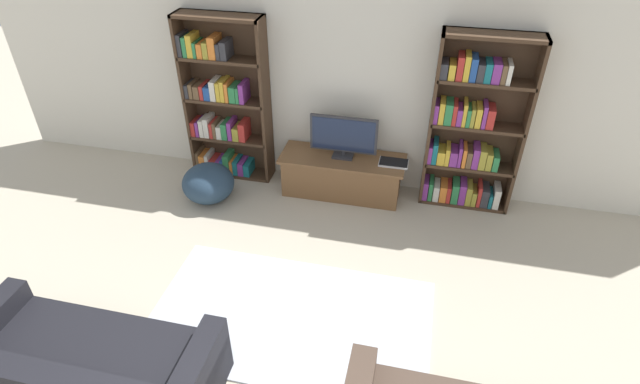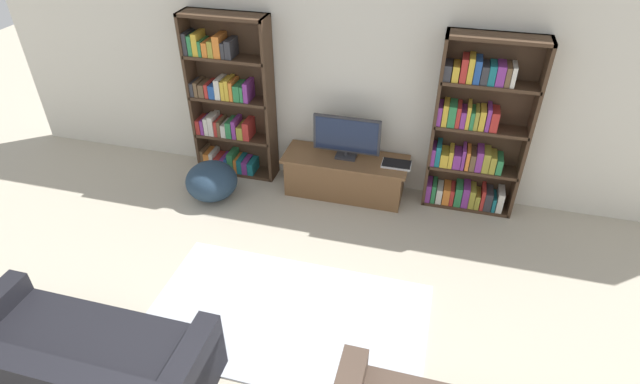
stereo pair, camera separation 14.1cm
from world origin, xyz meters
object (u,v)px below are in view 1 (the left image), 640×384
at_px(tv_stand, 342,175).
at_px(beanbag_ottoman, 208,183).
at_px(bookshelf_left, 224,104).
at_px(television, 344,136).
at_px(laptop, 394,163).
at_px(bookshelf_right, 471,131).
at_px(couch_left_sectional, 85,375).

relative_size(tv_stand, beanbag_ottoman, 2.41).
xyz_separation_m(bookshelf_left, television, (1.49, -0.14, -0.18)).
bearing_deg(tv_stand, beanbag_ottoman, -161.85).
height_order(television, laptop, television).
distance_m(tv_stand, laptop, 0.65).
distance_m(television, beanbag_ottoman, 1.69).
distance_m(bookshelf_left, tv_stand, 1.66).
xyz_separation_m(laptop, beanbag_ottoman, (-2.11, -0.49, -0.28)).
distance_m(bookshelf_right, couch_left_sectional, 4.35).
xyz_separation_m(bookshelf_left, laptop, (2.09, -0.16, -0.45)).
height_order(tv_stand, television, television).
relative_size(bookshelf_right, beanbag_ottoman, 3.30).
bearing_deg(beanbag_ottoman, laptop, 13.09).
height_order(bookshelf_right, television, bookshelf_right).
bearing_deg(bookshelf_right, beanbag_ottoman, -167.47).
relative_size(bookshelf_left, tv_stand, 1.37).
height_order(bookshelf_right, couch_left_sectional, bookshelf_right).
height_order(bookshelf_left, beanbag_ottoman, bookshelf_left).
xyz_separation_m(tv_stand, laptop, (0.60, -0.01, 0.26)).
bearing_deg(couch_left_sectional, television, 66.71).
bearing_deg(television, laptop, -1.93).
height_order(bookshelf_right, beanbag_ottoman, bookshelf_right).
bearing_deg(couch_left_sectional, tv_stand, 66.61).
xyz_separation_m(bookshelf_left, beanbag_ottoman, (-0.02, -0.65, -0.73)).
height_order(tv_stand, couch_left_sectional, couch_left_sectional).
bearing_deg(bookshelf_right, television, -174.45).
distance_m(tv_stand, beanbag_ottoman, 1.60).
bearing_deg(bookshelf_right, laptop, -168.98).
relative_size(bookshelf_left, beanbag_ottoman, 3.30).
xyz_separation_m(laptop, couch_left_sectional, (-1.96, -3.14, -0.24)).
distance_m(bookshelf_right, television, 1.42).
xyz_separation_m(television, laptop, (0.60, -0.02, -0.26)).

